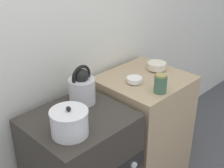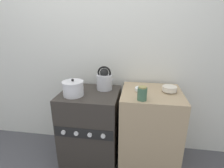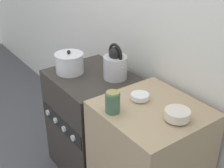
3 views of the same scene
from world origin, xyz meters
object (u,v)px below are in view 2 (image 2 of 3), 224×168
object	(u,v)px
kettle	(104,80)
cooking_pot	(73,88)
enamel_bowl	(169,89)
stove	(91,127)
small_ceramic_bowl	(140,89)
storage_jar	(142,93)

from	to	relation	value
kettle	cooking_pot	xyz separation A→B (m)	(-0.28, -0.22, -0.03)
kettle	enamel_bowl	size ratio (longest dim) A/B	1.85
stove	enamel_bowl	world-z (taller)	enamel_bowl
cooking_pot	small_ceramic_bowl	xyz separation A→B (m)	(0.68, 0.12, -0.01)
stove	enamel_bowl	bearing A→B (deg)	2.77
stove	enamel_bowl	distance (m)	0.97
kettle	storage_jar	size ratio (longest dim) A/B	2.03
stove	cooking_pot	distance (m)	0.53
enamel_bowl	small_ceramic_bowl	xyz separation A→B (m)	(-0.29, -0.02, -0.01)
cooking_pot	kettle	bearing A→B (deg)	38.19
kettle	enamel_bowl	xyz separation A→B (m)	(0.68, -0.08, -0.03)
cooking_pot	enamel_bowl	xyz separation A→B (m)	(0.97, 0.14, -0.00)
cooking_pot	storage_jar	world-z (taller)	cooking_pot
enamel_bowl	stove	bearing A→B (deg)	-177.23
enamel_bowl	kettle	bearing A→B (deg)	173.13
small_ceramic_bowl	storage_jar	xyz separation A→B (m)	(0.01, -0.22, 0.04)
kettle	enamel_bowl	bearing A→B (deg)	-6.87
stove	storage_jar	xyz separation A→B (m)	(0.55, -0.20, 0.53)
enamel_bowl	storage_jar	distance (m)	0.37
stove	cooking_pot	size ratio (longest dim) A/B	3.98
kettle	small_ceramic_bowl	xyz separation A→B (m)	(0.40, -0.11, -0.04)
stove	small_ceramic_bowl	distance (m)	0.73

